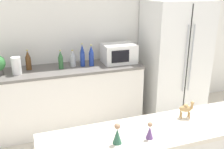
% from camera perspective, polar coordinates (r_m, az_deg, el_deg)
% --- Properties ---
extents(wall_back, '(8.00, 0.06, 2.55)m').
position_cam_1_polar(wall_back, '(3.86, -4.47, 8.96)').
color(wall_back, white).
rests_on(wall_back, ground_plane).
extents(back_counter, '(2.10, 0.63, 0.90)m').
position_cam_1_polar(back_counter, '(3.70, -9.62, -5.09)').
color(back_counter, silver).
rests_on(back_counter, ground_plane).
extents(refrigerator, '(0.93, 0.73, 1.79)m').
position_cam_1_polar(refrigerator, '(4.08, 13.98, 3.50)').
color(refrigerator, white).
rests_on(refrigerator, ground_plane).
extents(paper_towel_roll, '(0.12, 0.12, 0.23)m').
position_cam_1_polar(paper_towel_roll, '(3.41, -21.03, 1.88)').
color(paper_towel_roll, white).
rests_on(paper_towel_roll, back_counter).
extents(microwave, '(0.48, 0.37, 0.28)m').
position_cam_1_polar(microwave, '(3.71, 1.54, 4.87)').
color(microwave, white).
rests_on(microwave, back_counter).
extents(back_bottle_0, '(0.08, 0.08, 0.24)m').
position_cam_1_polar(back_bottle_0, '(3.57, -8.97, 3.61)').
color(back_bottle_0, '#B2B7BC').
rests_on(back_bottle_0, back_counter).
extents(back_bottle_1, '(0.07, 0.07, 0.27)m').
position_cam_1_polar(back_bottle_1, '(3.55, -18.62, 3.07)').
color(back_bottle_1, brown).
rests_on(back_bottle_1, back_counter).
extents(back_bottle_2, '(0.06, 0.06, 0.32)m').
position_cam_1_polar(back_bottle_2, '(3.55, -6.79, 4.34)').
color(back_bottle_2, navy).
rests_on(back_bottle_2, back_counter).
extents(back_bottle_3, '(0.07, 0.07, 0.26)m').
position_cam_1_polar(back_bottle_3, '(3.49, -11.65, 3.29)').
color(back_bottle_3, '#2D6033').
rests_on(back_bottle_3, back_counter).
extents(back_bottle_4, '(0.07, 0.07, 0.30)m').
position_cam_1_polar(back_bottle_4, '(3.56, -4.75, 4.28)').
color(back_bottle_4, navy).
rests_on(back_bottle_4, back_counter).
extents(camel_figurine, '(0.12, 0.08, 0.14)m').
position_cam_1_polar(camel_figurine, '(2.07, 16.59, -7.40)').
color(camel_figurine, tan).
rests_on(camel_figurine, bar_counter).
extents(wise_man_figurine_blue, '(0.06, 0.06, 0.15)m').
position_cam_1_polar(wise_man_figurine_blue, '(1.69, 1.21, -13.60)').
color(wise_man_figurine_blue, '#33664C').
rests_on(wise_man_figurine_blue, bar_counter).
extents(wise_man_figurine_crimson, '(0.05, 0.05, 0.12)m').
position_cam_1_polar(wise_man_figurine_crimson, '(1.76, 8.61, -12.73)').
color(wise_man_figurine_crimson, '#6B4784').
rests_on(wise_man_figurine_crimson, bar_counter).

